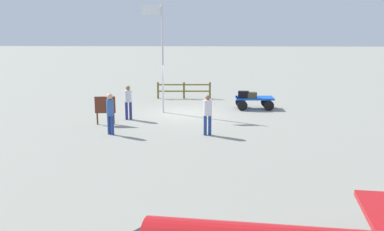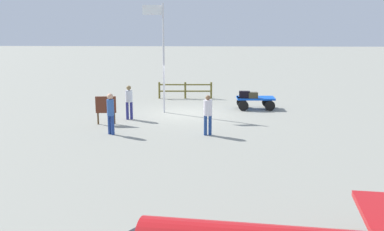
# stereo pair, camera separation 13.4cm
# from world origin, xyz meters

# --- Properties ---
(ground_plane) EXTENTS (120.00, 120.00, 0.00)m
(ground_plane) POSITION_xyz_m (0.00, 0.00, 0.00)
(ground_plane) COLOR gray
(luggage_cart) EXTENTS (2.07, 1.23, 0.66)m
(luggage_cart) POSITION_xyz_m (-3.78, -1.46, 0.47)
(luggage_cart) COLOR blue
(luggage_cart) RESTS_ON ground
(suitcase_dark) EXTENTS (0.59, 0.37, 0.37)m
(suitcase_dark) POSITION_xyz_m (-3.16, -1.19, 0.84)
(suitcase_dark) COLOR black
(suitcase_dark) RESTS_ON luggage_cart
(suitcase_maroon) EXTENTS (0.53, 0.38, 0.32)m
(suitcase_maroon) POSITION_xyz_m (-3.62, -1.16, 0.81)
(suitcase_maroon) COLOR #3C3723
(suitcase_maroon) RESTS_ON luggage_cart
(worker_lead) EXTENTS (0.44, 0.44, 1.73)m
(worker_lead) POSITION_xyz_m (-1.16, 4.45, 1.03)
(worker_lead) COLOR navy
(worker_lead) RESTS_ON ground
(worker_trailing) EXTENTS (0.43, 0.43, 1.79)m
(worker_trailing) POSITION_xyz_m (2.99, 4.46, 1.03)
(worker_trailing) COLOR navy
(worker_trailing) RESTS_ON ground
(worker_supervisor) EXTENTS (0.44, 0.44, 1.69)m
(worker_supervisor) POSITION_xyz_m (2.71, 1.44, 1.00)
(worker_supervisor) COLOR navy
(worker_supervisor) RESTS_ON ground
(flagpole) EXTENTS (1.10, 0.15, 5.67)m
(flagpole) POSITION_xyz_m (1.26, -0.34, 3.35)
(flagpole) COLOR silver
(flagpole) RESTS_ON ground
(signboard) EXTENTS (0.96, 0.15, 1.33)m
(signboard) POSITION_xyz_m (3.62, 2.53, 0.85)
(signboard) COLOR #4C3319
(signboard) RESTS_ON ground
(wooden_fence) EXTENTS (3.36, 0.21, 1.02)m
(wooden_fence) POSITION_xyz_m (0.23, -4.72, 0.59)
(wooden_fence) COLOR brown
(wooden_fence) RESTS_ON ground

